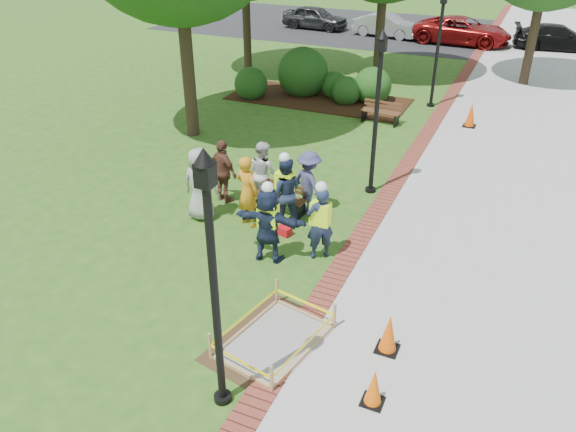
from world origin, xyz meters
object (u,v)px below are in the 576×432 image
at_px(wet_concrete_pad, 274,332).
at_px(cone_front, 374,388).
at_px(bench_near, 279,204).
at_px(hivis_worker_a, 268,222).
at_px(hivis_worker_c, 284,190).
at_px(lamp_near, 213,270).
at_px(hivis_worker_b, 320,221).

distance_m(wet_concrete_pad, cone_front, 2.08).
bearing_deg(bench_near, hivis_worker_a, -71.39).
bearing_deg(hivis_worker_c, cone_front, -51.95).
relative_size(wet_concrete_pad, hivis_worker_a, 1.39).
relative_size(wet_concrete_pad, lamp_near, 0.61).
bearing_deg(cone_front, wet_concrete_pad, 162.44).
xyz_separation_m(hivis_worker_b, hivis_worker_c, (-1.29, 1.00, 0.02)).
xyz_separation_m(bench_near, hivis_worker_c, (0.37, -0.51, 0.69)).
relative_size(wet_concrete_pad, cone_front, 3.78).
height_order(wet_concrete_pad, hivis_worker_a, hivis_worker_a).
xyz_separation_m(wet_concrete_pad, hivis_worker_b, (-0.29, 2.93, 0.68)).
xyz_separation_m(cone_front, hivis_worker_b, (-2.27, 3.55, 0.58)).
distance_m(wet_concrete_pad, bench_near, 4.84).
xyz_separation_m(wet_concrete_pad, cone_front, (1.98, -0.63, 0.10)).
bearing_deg(hivis_worker_c, lamp_near, -75.62).
xyz_separation_m(bench_near, hivis_worker_a, (0.69, -2.04, 0.69)).
height_order(hivis_worker_a, hivis_worker_b, hivis_worker_a).
relative_size(lamp_near, hivis_worker_a, 2.28).
relative_size(wet_concrete_pad, bench_near, 1.84).
distance_m(hivis_worker_a, hivis_worker_b, 1.11).
distance_m(bench_near, hivis_worker_b, 2.34).
relative_size(lamp_near, hivis_worker_c, 2.28).
relative_size(wet_concrete_pad, hivis_worker_b, 1.42).
xyz_separation_m(bench_near, cone_front, (3.93, -5.06, 0.09)).
relative_size(lamp_near, hivis_worker_b, 2.33).
bearing_deg(hivis_worker_c, hivis_worker_b, -37.73).
bearing_deg(lamp_near, bench_near, 106.53).
xyz_separation_m(hivis_worker_a, hivis_worker_c, (-0.32, 1.54, 0.00)).
height_order(lamp_near, hivis_worker_c, lamp_near).
height_order(wet_concrete_pad, bench_near, bench_near).
distance_m(lamp_near, hivis_worker_b, 4.72).
bearing_deg(lamp_near, cone_front, 22.34).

